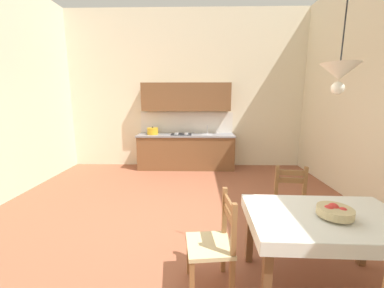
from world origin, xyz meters
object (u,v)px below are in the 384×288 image
Objects in this scene: fruit_bowl at (335,211)px; pendant_lamp at (339,73)px; kitchen_cabinetry at (186,136)px; dining_table at (326,228)px; dining_chair_kitchen_side at (292,206)px; dining_chair_tv_side at (214,244)px.

fruit_bowl is 1.22m from pendant_lamp.
fruit_bowl is (1.51, -4.08, -0.04)m from kitchen_cabinetry.
fruit_bowl is (0.04, -0.05, 0.19)m from dining_table.
fruit_bowl is at bearing -91.83° from pendant_lamp.
kitchen_cabinetry is at bearing 115.41° from dining_chair_kitchen_side.
pendant_lamp is (0.04, 0.13, 1.39)m from dining_table.
pendant_lamp is (1.07, 0.13, 1.57)m from dining_chair_tv_side.
dining_table is 1.54× the size of dining_chair_kitchen_side.
dining_table is at bearing -69.87° from kitchen_cabinetry.
dining_chair_kitchen_side reaches higher than dining_table.
dining_table is 0.20m from fruit_bowl.
pendant_lamp reaches higher than dining_chair_tv_side.
kitchen_cabinetry reaches higher than dining_chair_tv_side.
fruit_bowl is 0.37× the size of pendant_lamp.
dining_chair_tv_side reaches higher than dining_table.
dining_chair_kitchen_side is 1.16× the size of pendant_lamp.
dining_chair_kitchen_side is (1.52, -3.20, -0.41)m from kitchen_cabinetry.
fruit_bowl is at bearing -69.65° from kitchen_cabinetry.
dining_table is 1.54× the size of dining_chair_tv_side.
kitchen_cabinetry is 4.31m from dining_table.
dining_chair_tv_side and dining_chair_kitchen_side have the same top height.
dining_chair_kitchen_side reaches higher than fruit_bowl.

